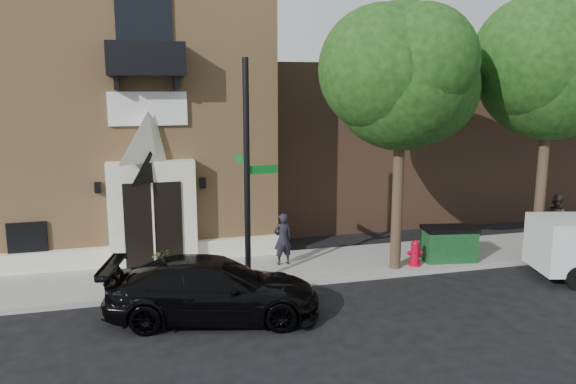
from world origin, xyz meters
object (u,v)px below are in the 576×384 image
dumpster (449,243)px  pedestrian_near (283,239)px  fire_hydrant (415,253)px  street_sign (247,173)px  black_sedan (213,289)px  pedestrian_far (555,219)px

dumpster → pedestrian_near: pedestrian_near is taller
fire_hydrant → dumpster: bearing=10.3°
street_sign → dumpster: bearing=-5.5°
street_sign → pedestrian_near: (1.34, 1.36, -2.29)m
dumpster → pedestrian_near: bearing=179.1°
black_sedan → dumpster: bearing=-61.5°
black_sedan → pedestrian_far: (12.25, 2.90, 0.28)m
black_sedan → dumpster: 8.04m
black_sedan → fire_hydrant: size_ratio=6.40×
black_sedan → pedestrian_near: 4.11m
black_sedan → street_sign: size_ratio=0.83×
pedestrian_near → dumpster: bearing=164.3°
pedestrian_far → dumpster: bearing=79.7°
pedestrian_near → pedestrian_far: (9.68, -0.29, 0.07)m
black_sedan → street_sign: bearing=-21.6°
dumpster → pedestrian_near: size_ratio=1.10×
fire_hydrant → pedestrian_far: 5.91m
black_sedan → dumpster: size_ratio=2.90×
pedestrian_near → black_sedan: bearing=46.0°
fire_hydrant → dumpster: (1.29, 0.24, 0.15)m
fire_hydrant → pedestrian_near: size_ratio=0.50×
dumpster → pedestrian_near: 5.25m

